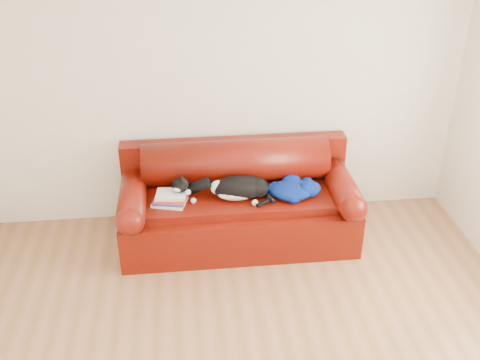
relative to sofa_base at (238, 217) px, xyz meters
The scene contains 6 objects.
room_shell 2.06m from the sofa_base, 89.41° to the right, with size 4.52×4.02×2.61m.
sofa_base is the anchor object (origin of this frame).
sofa_back 0.39m from the sofa_base, 90.00° to the left, with size 2.10×1.01×0.88m.
book_stack 0.69m from the sofa_base, 168.64° to the right, with size 0.33×0.28×0.10m.
cat 0.37m from the sofa_base, 90.40° to the right, with size 0.68×0.36×0.25m.
blanket 0.59m from the sofa_base, 11.03° to the right, with size 0.51×0.42×0.14m.
Camera 1 is at (-0.35, -2.81, 3.06)m, focal length 42.00 mm.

